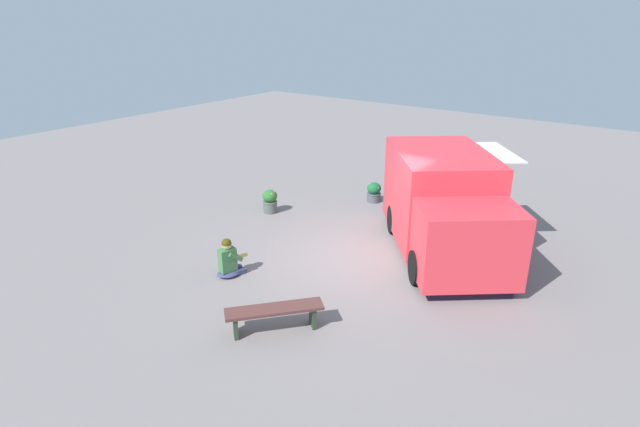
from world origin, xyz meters
name	(u,v)px	position (x,y,z in m)	size (l,w,h in m)	color
ground_plane	(358,258)	(0.00, 0.00, 0.00)	(40.00, 40.00, 0.00)	gray
food_truck	(444,208)	(-1.57, 1.43, 1.13)	(5.03, 4.64, 2.39)	#EB3641
person_customer	(229,261)	(2.45, -1.88, 0.36)	(0.79, 0.57, 0.90)	#383E63
planter_flowering_near	(270,201)	(-1.04, -3.73, 0.36)	(0.44, 0.44, 0.69)	#4D5651
planter_flowering_far	(374,192)	(-3.64, -1.73, 0.31)	(0.45, 0.45, 0.62)	#4C525C
plaza_bench	(274,313)	(3.48, 0.36, 0.37)	(1.63, 1.48, 0.48)	brown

